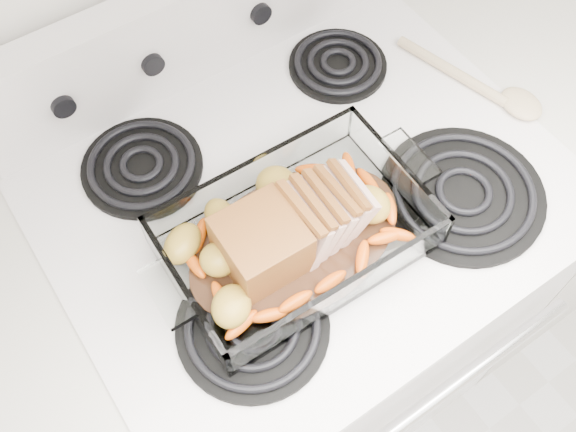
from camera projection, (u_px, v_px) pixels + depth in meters
electric_range at (297, 298)px, 1.38m from camera, size 0.78×0.70×1.12m
counter_right at (518, 160)px, 1.59m from camera, size 0.58×0.68×0.93m
baking_dish at (296, 236)px, 0.91m from camera, size 0.36×0.24×0.07m
pork_roast at (283, 233)px, 0.88m from camera, size 0.22×0.11×0.09m
roast_vegetables at (279, 217)px, 0.92m from camera, size 0.35×0.19×0.04m
wooden_spoon at (490, 89)px, 1.07m from camera, size 0.11×0.27×0.02m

